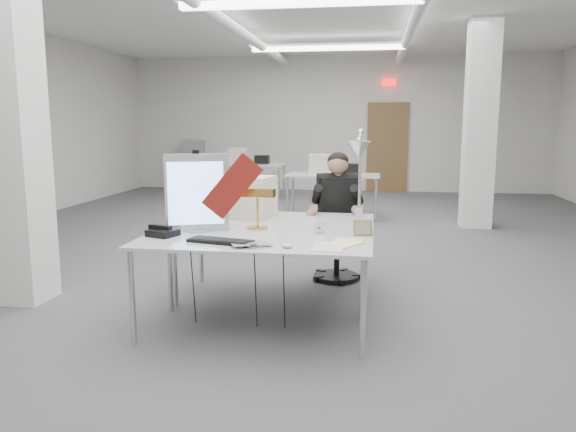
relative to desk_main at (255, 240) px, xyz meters
name	(u,v)px	position (x,y,z in m)	size (l,w,h in m)	color
room_shell	(303,118)	(0.04, 2.63, 0.95)	(10.04, 14.04, 3.24)	#49494B
desk_main	(255,240)	(0.00, 0.00, 0.00)	(1.80, 0.90, 0.03)	silver
desk_second	(275,220)	(0.00, 0.90, 0.00)	(1.80, 0.90, 0.03)	silver
bg_desk_a	(333,175)	(0.20, 5.50, 0.00)	(1.60, 0.80, 0.03)	silver
bg_desk_b	(247,164)	(-1.80, 7.70, 0.00)	(1.60, 0.80, 0.03)	silver
filing_cabinet	(193,165)	(-3.50, 9.15, -0.14)	(0.45, 0.55, 1.20)	gray
office_chair	(337,235)	(0.53, 1.62, -0.26)	(0.47, 0.47, 0.96)	black
seated_person	(337,195)	(0.53, 1.57, 0.16)	(0.45, 0.56, 0.84)	black
monitor	(197,193)	(-0.53, 0.23, 0.33)	(0.51, 0.05, 0.64)	silver
pennant	(232,186)	(-0.22, 0.19, 0.39)	(0.52, 0.01, 0.22)	maroon
keyboard	(220,241)	(-0.22, -0.17, 0.02)	(0.49, 0.16, 0.02)	black
laptop	(253,246)	(0.06, -0.31, 0.02)	(0.29, 0.19, 0.02)	#A4A3A8
mouse	(287,246)	(0.30, -0.28, 0.03)	(0.09, 0.06, 0.03)	silver
bankers_lamp	(258,211)	(-0.06, 0.41, 0.16)	(0.27, 0.11, 0.30)	gold
desk_phone	(163,233)	(-0.74, 0.00, 0.04)	(0.21, 0.19, 0.05)	black
picture_frame_left	(176,222)	(-0.74, 0.32, 0.06)	(0.13, 0.01, 0.10)	#A18145
picture_frame_right	(363,228)	(0.82, 0.25, 0.07)	(0.16, 0.01, 0.12)	tan
desk_clock	(319,227)	(0.47, 0.30, 0.06)	(0.09, 0.09, 0.03)	silver
paper_stack_a	(329,247)	(0.59, -0.21, 0.02)	(0.23, 0.32, 0.01)	silver
paper_stack_b	(343,244)	(0.68, -0.09, 0.02)	(0.20, 0.27, 0.01)	#FFE798
paper_stack_c	(349,240)	(0.72, 0.06, 0.02)	(0.22, 0.15, 0.01)	silver
beige_monitor	(250,197)	(-0.25, 0.97, 0.21)	(0.41, 0.39, 0.39)	beige
architect_lamp	(359,178)	(0.77, 0.75, 0.42)	(0.22, 0.64, 0.82)	silver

